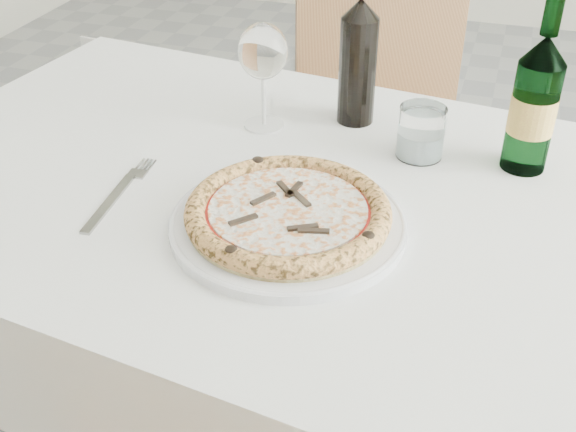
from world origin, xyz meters
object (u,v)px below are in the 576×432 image
(plate, at_px, (288,223))
(wine_glass, at_px, (263,54))
(pizza, at_px, (288,212))
(tumbler, at_px, (421,136))
(dining_table, at_px, (308,244))
(beer_bottle, at_px, (534,104))
(chair_far, at_px, (384,113))
(wine_bottle, at_px, (358,60))

(plate, relative_size, wine_glass, 1.78)
(plate, bearing_deg, pizza, -163.78)
(plate, relative_size, tumbler, 3.90)
(dining_table, relative_size, beer_bottle, 5.55)
(pizza, xyz_separation_m, wine_glass, (-0.13, 0.28, 0.10))
(dining_table, distance_m, pizza, 0.16)
(chair_far, xyz_separation_m, plate, (0.02, -0.86, 0.23))
(chair_far, xyz_separation_m, wine_glass, (-0.11, -0.58, 0.35))
(pizza, height_order, wine_bottle, wine_bottle)
(wine_glass, height_order, wine_bottle, wine_bottle)
(plate, distance_m, wine_bottle, 0.36)
(wine_glass, height_order, beer_bottle, beer_bottle)
(beer_bottle, bearing_deg, wine_glass, 178.27)
(chair_far, relative_size, plate, 2.92)
(wine_glass, bearing_deg, chair_far, 79.30)
(chair_far, distance_m, pizza, 0.89)
(plate, distance_m, pizza, 0.02)
(plate, relative_size, beer_bottle, 1.22)
(tumbler, bearing_deg, wine_glass, 174.64)
(plate, xyz_separation_m, beer_bottle, (0.29, 0.27, 0.10))
(beer_bottle, bearing_deg, pizza, -137.59)
(dining_table, height_order, tumbler, tumbler)
(dining_table, height_order, wine_bottle, wine_bottle)
(dining_table, relative_size, tumbler, 17.70)
(dining_table, xyz_separation_m, chair_far, (-0.02, 0.76, -0.13))
(dining_table, bearing_deg, chair_far, 91.64)
(wine_glass, xyz_separation_m, wine_bottle, (0.14, 0.07, -0.02))
(plate, bearing_deg, beer_bottle, 42.41)
(beer_bottle, bearing_deg, chair_far, 118.08)
(wine_bottle, bearing_deg, beer_bottle, -15.95)
(chair_far, height_order, beer_bottle, beer_bottle)
(pizza, relative_size, tumbler, 3.37)
(dining_table, xyz_separation_m, pizza, (-0.00, -0.10, 0.12))
(chair_far, height_order, pizza, chair_far)
(chair_far, bearing_deg, pizza, -88.55)
(plate, bearing_deg, tumbler, 61.97)
(chair_far, xyz_separation_m, tumbler, (0.16, -0.60, 0.26))
(plate, height_order, beer_bottle, beer_bottle)
(pizza, bearing_deg, wine_bottle, 88.15)
(pizza, bearing_deg, wine_glass, 114.99)
(dining_table, distance_m, chair_far, 0.77)
(pizza, height_order, wine_glass, wine_glass)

